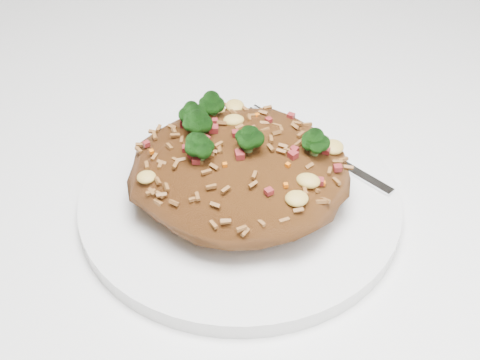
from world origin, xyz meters
name	(u,v)px	position (x,y,z in m)	size (l,w,h in m)	color
dining_table	(323,234)	(0.00, 0.00, 0.66)	(1.20, 0.80, 0.75)	white
plate	(240,200)	(-0.08, -0.06, 0.76)	(0.26, 0.26, 0.01)	white
fried_rice	(239,163)	(-0.08, -0.06, 0.80)	(0.17, 0.16, 0.07)	brown
fork	(322,152)	(-0.01, -0.01, 0.77)	(0.13, 0.11, 0.00)	silver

